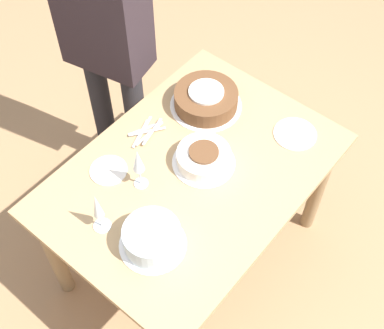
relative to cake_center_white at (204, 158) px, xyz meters
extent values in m
plane|color=#A87F56|center=(0.07, -0.01, -0.79)|extent=(12.00, 12.00, 0.00)
cube|color=tan|center=(0.07, -0.01, -0.05)|extent=(1.26, 0.90, 0.03)
cylinder|color=#8E724D|center=(-0.49, -0.38, -0.43)|extent=(0.07, 0.07, 0.72)
cylinder|color=#8E724D|center=(0.62, -0.38, -0.43)|extent=(0.07, 0.07, 0.72)
cylinder|color=#8E724D|center=(-0.49, 0.36, -0.43)|extent=(0.07, 0.07, 0.72)
cylinder|color=white|center=(0.00, 0.00, -0.03)|extent=(0.27, 0.27, 0.01)
cylinder|color=white|center=(0.00, 0.00, 0.00)|extent=(0.23, 0.23, 0.06)
cylinder|color=brown|center=(0.00, 0.00, 0.04)|extent=(0.13, 0.13, 0.01)
cylinder|color=white|center=(-0.27, -0.20, -0.03)|extent=(0.34, 0.34, 0.01)
cylinder|color=brown|center=(-0.27, -0.20, 0.01)|extent=(0.30, 0.30, 0.08)
cylinder|color=white|center=(-0.27, -0.20, 0.06)|extent=(0.16, 0.16, 0.01)
cylinder|color=white|center=(0.43, 0.10, -0.03)|extent=(0.26, 0.26, 0.01)
cylinder|color=silver|center=(0.43, 0.10, 0.02)|extent=(0.22, 0.22, 0.10)
cylinder|color=silver|center=(0.25, -0.13, -0.03)|extent=(0.06, 0.06, 0.00)
cylinder|color=silver|center=(0.25, -0.13, 0.02)|extent=(0.01, 0.01, 0.10)
cone|color=silver|center=(0.25, -0.13, 0.13)|extent=(0.05, 0.05, 0.12)
cylinder|color=silver|center=(0.50, -0.11, -0.03)|extent=(0.07, 0.07, 0.00)
cylinder|color=silver|center=(0.50, -0.11, 0.01)|extent=(0.01, 0.01, 0.08)
cone|color=silver|center=(0.50, -0.11, 0.12)|extent=(0.04, 0.04, 0.13)
cylinder|color=white|center=(-0.39, 0.22, -0.03)|extent=(0.19, 0.19, 0.01)
cylinder|color=white|center=(0.29, -0.29, -0.03)|extent=(0.16, 0.16, 0.01)
cube|color=silver|center=(0.02, -0.32, -0.03)|extent=(0.16, 0.08, 0.00)
cube|color=silver|center=(0.03, -0.32, -0.03)|extent=(0.16, 0.07, 0.00)
cube|color=silver|center=(0.06, -0.32, -0.03)|extent=(0.16, 0.07, 0.00)
cube|color=silver|center=(0.03, -0.30, -0.03)|extent=(0.15, 0.11, 0.00)
cube|color=silver|center=(0.04, -0.28, -0.02)|extent=(0.17, 0.01, 0.00)
cube|color=silver|center=(0.02, -0.28, -0.02)|extent=(0.17, 0.05, 0.00)
cylinder|color=#232328|center=(-0.14, -0.82, -0.38)|extent=(0.11, 0.11, 0.81)
cylinder|color=#232328|center=(-0.18, -0.61, -0.38)|extent=(0.11, 0.11, 0.81)
cube|color=#2D2328|center=(-0.16, -0.71, 0.36)|extent=(0.30, 0.44, 0.68)
camera|label=1|loc=(1.09, 0.84, 1.81)|focal=50.00mm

